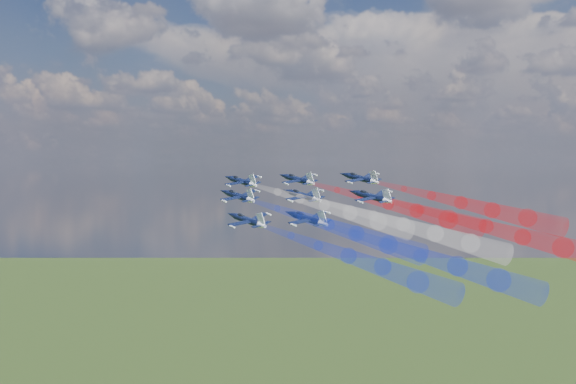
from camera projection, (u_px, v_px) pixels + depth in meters
The scene contains 16 objects.
jet_lead at pixel (242, 181), 162.07m from camera, with size 9.70×12.13×3.23m, color black, non-canonical shape.
trail_lead at pixel (324, 206), 142.84m from camera, with size 4.04×43.59×4.04m, color white, non-canonical shape.
jet_inner_left at pixel (238, 196), 150.23m from camera, with size 9.70×12.13×3.23m, color black, non-canonical shape.
trail_inner_left at pixel (328, 225), 131.00m from camera, with size 4.04×43.59×4.04m, color #1930D8, non-canonical shape.
jet_inner_right at pixel (298, 179), 161.76m from camera, with size 9.70×12.13×3.23m, color black, non-canonical shape.
trail_inner_right at pixel (388, 204), 142.54m from camera, with size 4.04×43.59×4.04m, color red, non-canonical shape.
jet_outer_left at pixel (248, 220), 137.01m from camera, with size 9.70×12.13×3.23m, color black, non-canonical shape.
trail_outer_left at pixel (349, 256), 117.79m from camera, with size 4.04×43.59×4.04m, color #1930D8, non-canonical shape.
jet_center_third at pixel (303, 196), 149.11m from camera, with size 9.70×12.13×3.23m, color black, non-canonical shape.
trail_center_third at pixel (403, 225), 129.89m from camera, with size 4.04×43.59×4.04m, color white, non-canonical shape.
jet_outer_right at pixel (360, 178), 159.33m from camera, with size 9.70×12.13×3.23m, color black, non-canonical shape.
trail_outer_right at pixel (461, 203), 140.11m from camera, with size 4.04×43.59×4.04m, color red, non-canonical shape.
jet_rear_left at pixel (307, 219), 134.86m from camera, with size 9.70×12.13×3.23m, color black, non-canonical shape.
trail_rear_left at pixel (421, 255), 115.64m from camera, with size 4.04×43.59×4.04m, color #1930D8, non-canonical shape.
jet_rear_right at pixel (371, 197), 144.63m from camera, with size 9.70×12.13×3.23m, color black, non-canonical shape.
trail_rear_right at pixel (486, 227), 125.40m from camera, with size 4.04×43.59×4.04m, color red, non-canonical shape.
Camera 1 is at (73.12, -158.25, 139.51)m, focal length 43.15 mm.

